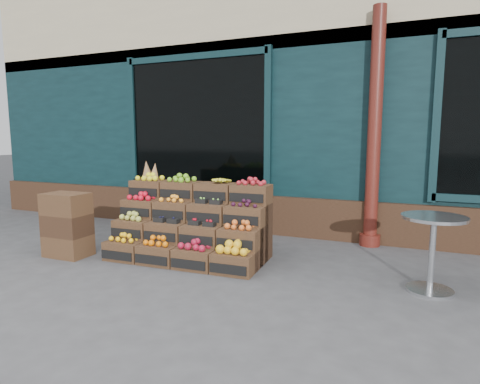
% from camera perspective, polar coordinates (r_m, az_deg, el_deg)
% --- Properties ---
extents(ground, '(60.00, 60.00, 0.00)m').
position_cam_1_polar(ground, '(4.31, -1.19, -12.61)').
color(ground, '#414144').
rests_on(ground, ground).
extents(shop_facade, '(12.00, 6.24, 4.80)m').
position_cam_1_polar(shop_facade, '(8.99, 12.53, 13.34)').
color(shop_facade, black).
rests_on(shop_facade, ground).
extents(crate_display, '(1.94, 1.00, 1.19)m').
position_cam_1_polar(crate_display, '(5.09, -6.95, -5.12)').
color(crate_display, '#442C1A').
rests_on(crate_display, ground).
extents(spare_crates, '(0.54, 0.38, 0.81)m').
position_cam_1_polar(spare_crates, '(5.53, -23.36, -4.30)').
color(spare_crates, '#442C1A').
rests_on(spare_crates, ground).
extents(bistro_table, '(0.60, 0.60, 0.76)m').
position_cam_1_polar(bistro_table, '(4.32, 25.70, -6.79)').
color(bistro_table, '#B6B8BE').
rests_on(bistro_table, ground).
extents(shopkeeper, '(0.75, 0.63, 1.75)m').
position_cam_1_polar(shopkeeper, '(7.52, -6.35, 2.97)').
color(shopkeeper, '#18561A').
rests_on(shopkeeper, ground).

